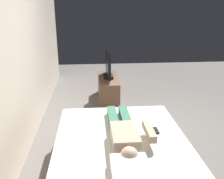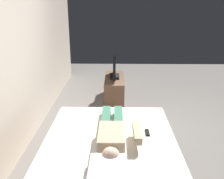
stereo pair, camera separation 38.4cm
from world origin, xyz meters
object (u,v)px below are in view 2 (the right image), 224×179
object	(u,v)px
person	(113,133)
pillow	(108,175)
remote	(147,132)
tv_stand	(114,89)
tv	(114,64)
bed	(110,161)

from	to	relation	value
person	pillow	bearing A→B (deg)	177.32
remote	tv_stand	bearing A→B (deg)	9.48
tv_stand	tv	xyz separation A→B (m)	(0.00, 0.00, 0.53)
tv_stand	tv	bearing A→B (deg)	0.00
bed	pillow	distance (m)	0.74
tv_stand	tv	distance (m)	0.53
bed	remote	bearing A→B (deg)	-67.62
tv	pillow	bearing A→B (deg)	179.49
person	tv_stand	bearing A→B (deg)	0.07
pillow	remote	bearing A→B (deg)	-27.42
person	tv	xyz separation A→B (m)	(2.59, 0.00, 0.16)
pillow	person	xyz separation A→B (m)	(0.69, -0.03, 0.02)
tv_stand	remote	bearing A→B (deg)	-170.52
person	remote	xyz separation A→B (m)	(0.15, -0.40, -0.07)
bed	pillow	size ratio (longest dim) A/B	4.09
remote	tv	world-z (taller)	tv
person	remote	bearing A→B (deg)	-69.53
person	bed	bearing A→B (deg)	131.71
bed	remote	xyz separation A→B (m)	(0.18, -0.44, 0.29)
remote	bed	bearing A→B (deg)	112.38
pillow	tv_stand	world-z (taller)	pillow
person	tv_stand	xyz separation A→B (m)	(2.59, 0.00, -0.37)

